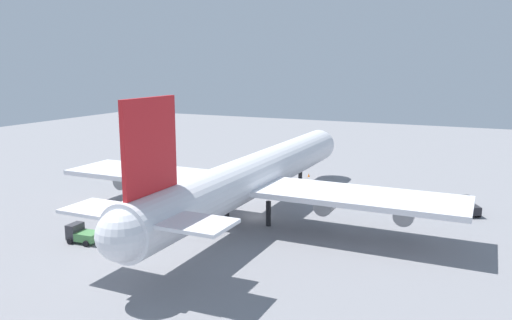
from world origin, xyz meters
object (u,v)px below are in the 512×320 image
pushback_tractor (468,206)px  cargo_loader (82,234)px  safety_cone_nose (309,175)px  cargo_airplane (255,175)px

pushback_tractor → cargo_loader: 54.52m
safety_cone_nose → pushback_tractor: bearing=-115.0°
pushback_tractor → safety_cone_nose: (13.77, 29.60, -0.82)m
cargo_airplane → safety_cone_nose: size_ratio=98.38×
pushback_tractor → cargo_loader: bearing=128.0°
safety_cone_nose → cargo_loader: bearing=164.3°
cargo_airplane → cargo_loader: size_ratio=15.64×
cargo_airplane → pushback_tractor: cargo_airplane is taller
cargo_airplane → safety_cone_nose: cargo_airplane is taller
pushback_tractor → safety_cone_nose: bearing=65.0°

